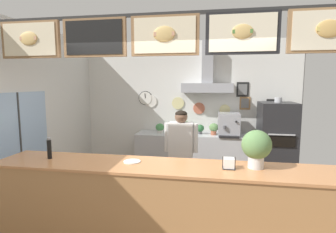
% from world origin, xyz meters
% --- Properties ---
extents(ground_plane, '(6.32, 6.32, 0.00)m').
position_xyz_m(ground_plane, '(0.00, 0.00, 0.00)').
color(ground_plane, brown).
extents(back_wall_assembly, '(4.83, 3.01, 2.96)m').
position_xyz_m(back_wall_assembly, '(0.03, 2.45, 1.58)').
color(back_wall_assembly, gray).
rests_on(back_wall_assembly, ground_plane).
extents(left_wall_with_window, '(0.15, 5.27, 2.96)m').
position_xyz_m(left_wall_with_window, '(-2.41, 0.00, 1.47)').
color(left_wall_with_window, silver).
rests_on(left_wall_with_window, ground_plane).
extents(service_counter, '(3.89, 0.66, 1.10)m').
position_xyz_m(service_counter, '(0.00, -0.54, 0.55)').
color(service_counter, '#B77F4C').
rests_on(service_counter, ground_plane).
extents(back_prep_counter, '(2.42, 0.61, 0.93)m').
position_xyz_m(back_prep_counter, '(0.14, 2.24, 0.46)').
color(back_prep_counter, '#B7BABF').
rests_on(back_prep_counter, ground_plane).
extents(pizza_oven, '(0.67, 0.76, 1.74)m').
position_xyz_m(pizza_oven, '(1.80, 2.03, 0.82)').
color(pizza_oven, '#232326').
rests_on(pizza_oven, ground_plane).
extents(shop_worker, '(0.54, 0.22, 1.58)m').
position_xyz_m(shop_worker, '(0.07, 0.76, 0.86)').
color(shop_worker, '#232328').
rests_on(shop_worker, ground_plane).
extents(espresso_machine, '(0.44, 0.54, 0.47)m').
position_xyz_m(espresso_machine, '(0.89, 2.21, 1.16)').
color(espresso_machine, '#A3A5AD').
rests_on(espresso_machine, back_prep_counter).
extents(potted_oregano, '(0.18, 0.18, 0.21)m').
position_xyz_m(potted_oregano, '(-0.58, 2.23, 1.04)').
color(potted_oregano, beige).
rests_on(potted_oregano, back_prep_counter).
extents(potted_rosemary, '(0.19, 0.19, 0.25)m').
position_xyz_m(potted_rosemary, '(0.59, 2.22, 1.07)').
color(potted_rosemary, '#9E563D').
rests_on(potted_rosemary, back_prep_counter).
extents(potted_thyme, '(0.26, 0.26, 0.27)m').
position_xyz_m(potted_thyme, '(-0.02, 2.27, 1.08)').
color(potted_thyme, '#9E563D').
rests_on(potted_thyme, back_prep_counter).
extents(potted_sage, '(0.17, 0.17, 0.20)m').
position_xyz_m(potted_sage, '(0.30, 2.27, 1.04)').
color(potted_sage, '#4C4C51').
rests_on(potted_sage, back_prep_counter).
extents(pepper_grinder, '(0.05, 0.05, 0.27)m').
position_xyz_m(pepper_grinder, '(-1.38, -0.52, 1.23)').
color(pepper_grinder, black).
rests_on(pepper_grinder, service_counter).
extents(napkin_holder, '(0.14, 0.13, 0.13)m').
position_xyz_m(napkin_holder, '(0.75, -0.53, 1.15)').
color(napkin_holder, '#262628').
rests_on(napkin_holder, service_counter).
extents(basil_vase, '(0.32, 0.32, 0.42)m').
position_xyz_m(basil_vase, '(1.04, -0.47, 1.33)').
color(basil_vase, silver).
rests_on(basil_vase, service_counter).
extents(condiment_plate, '(0.20, 0.20, 0.01)m').
position_xyz_m(condiment_plate, '(-0.35, -0.49, 1.10)').
color(condiment_plate, white).
rests_on(condiment_plate, service_counter).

